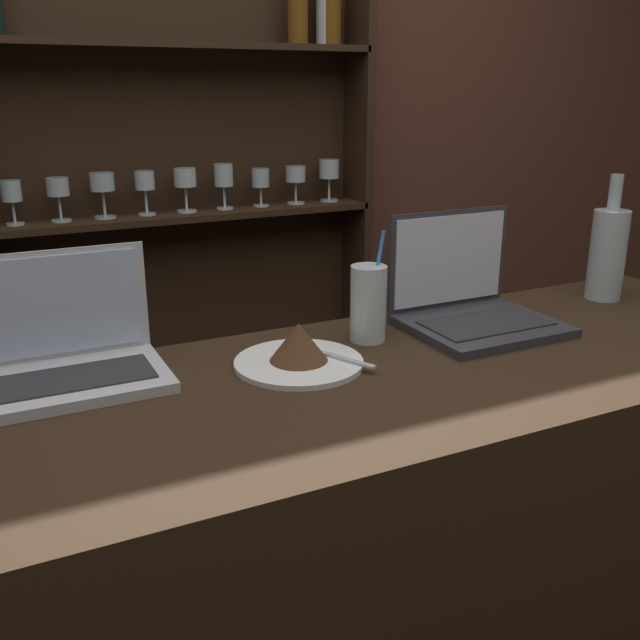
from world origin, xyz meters
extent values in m
cube|color=black|center=(0.00, 0.29, 0.51)|extent=(1.84, 0.58, 1.01)
cube|color=brown|center=(0.00, 1.62, 1.35)|extent=(7.00, 0.06, 2.70)
cube|color=#332114|center=(0.63, 1.50, 1.00)|extent=(0.03, 0.18, 1.99)
cube|color=#332114|center=(0.03, 1.58, 1.00)|extent=(1.24, 0.02, 1.99)
cube|color=#332114|center=(0.03, 1.50, 0.60)|extent=(1.20, 0.18, 0.02)
cube|color=#332114|center=(0.03, 1.50, 1.10)|extent=(1.20, 0.18, 0.02)
cube|color=#332114|center=(0.03, 1.50, 1.60)|extent=(1.20, 0.18, 0.02)
cylinder|color=silver|center=(-0.47, 1.50, 1.11)|extent=(0.05, 0.05, 0.01)
cylinder|color=silver|center=(-0.47, 1.50, 1.14)|extent=(0.01, 0.01, 0.06)
cylinder|color=silver|center=(-0.47, 1.50, 1.20)|extent=(0.06, 0.06, 0.06)
cylinder|color=silver|center=(-0.35, 1.50, 1.11)|extent=(0.06, 0.06, 0.01)
cylinder|color=silver|center=(-0.35, 1.50, 1.15)|extent=(0.01, 0.01, 0.07)
cylinder|color=silver|center=(-0.35, 1.50, 1.21)|extent=(0.06, 0.06, 0.05)
cylinder|color=silver|center=(-0.22, 1.50, 1.11)|extent=(0.06, 0.06, 0.01)
cylinder|color=silver|center=(-0.22, 1.50, 1.15)|extent=(0.01, 0.01, 0.08)
cylinder|color=silver|center=(-0.22, 1.50, 1.21)|extent=(0.07, 0.07, 0.05)
cylinder|color=silver|center=(-0.10, 1.50, 1.11)|extent=(0.05, 0.05, 0.01)
cylinder|color=silver|center=(-0.10, 1.50, 1.15)|extent=(0.01, 0.01, 0.07)
cylinder|color=silver|center=(-0.10, 1.50, 1.21)|extent=(0.06, 0.06, 0.06)
cylinder|color=silver|center=(0.03, 1.50, 1.11)|extent=(0.06, 0.06, 0.01)
cylinder|color=silver|center=(0.03, 1.50, 1.15)|extent=(0.01, 0.01, 0.07)
cylinder|color=silver|center=(0.03, 1.50, 1.21)|extent=(0.07, 0.07, 0.06)
cylinder|color=silver|center=(0.15, 1.50, 1.11)|extent=(0.05, 0.05, 0.01)
cylinder|color=silver|center=(0.15, 1.50, 1.15)|extent=(0.01, 0.01, 0.07)
cylinder|color=silver|center=(0.15, 1.50, 1.22)|extent=(0.06, 0.06, 0.07)
cylinder|color=silver|center=(0.28, 1.50, 1.11)|extent=(0.05, 0.05, 0.01)
cylinder|color=silver|center=(0.28, 1.50, 1.14)|extent=(0.01, 0.01, 0.06)
cylinder|color=silver|center=(0.28, 1.50, 1.20)|extent=(0.06, 0.06, 0.06)
cylinder|color=silver|center=(0.40, 1.50, 1.11)|extent=(0.06, 0.06, 0.01)
cylinder|color=silver|center=(0.40, 1.50, 1.15)|extent=(0.01, 0.01, 0.07)
cylinder|color=silver|center=(0.40, 1.50, 1.21)|extent=(0.07, 0.07, 0.05)
cylinder|color=silver|center=(0.53, 1.50, 1.11)|extent=(0.06, 0.06, 0.01)
cylinder|color=silver|center=(0.53, 1.50, 1.15)|extent=(0.01, 0.01, 0.07)
cylinder|color=silver|center=(0.53, 1.50, 1.22)|extent=(0.07, 0.07, 0.06)
cylinder|color=brown|center=(0.52, 1.50, 1.70)|extent=(0.08, 0.08, 0.19)
cylinder|color=brown|center=(0.41, 1.50, 1.70)|extent=(0.06, 0.06, 0.20)
cylinder|color=#B2C1C6|center=(0.51, 1.50, 1.69)|extent=(0.06, 0.06, 0.17)
cube|color=silver|center=(-0.49, 0.46, 1.02)|extent=(0.33, 0.20, 0.02)
cube|color=#28282B|center=(-0.49, 0.45, 1.03)|extent=(0.28, 0.11, 0.00)
cube|color=silver|center=(-0.49, 0.56, 1.13)|extent=(0.33, 0.00, 0.19)
cube|color=silver|center=(-0.49, 0.55, 1.13)|extent=(0.31, 0.01, 0.17)
cube|color=#333338|center=(0.31, 0.39, 1.02)|extent=(0.29, 0.25, 0.02)
cube|color=#28282B|center=(0.31, 0.38, 1.03)|extent=(0.25, 0.14, 0.00)
cube|color=#333338|center=(0.31, 0.51, 1.14)|extent=(0.29, 0.00, 0.21)
cube|color=white|center=(0.31, 0.51, 1.14)|extent=(0.27, 0.01, 0.19)
cylinder|color=white|center=(-0.10, 0.38, 1.02)|extent=(0.23, 0.23, 0.01)
cone|color=#51301C|center=(-0.10, 0.38, 1.06)|extent=(0.10, 0.10, 0.07)
cube|color=#B7B7BC|center=(-0.04, 0.36, 1.03)|extent=(0.08, 0.16, 0.00)
cylinder|color=silver|center=(0.07, 0.44, 1.09)|extent=(0.07, 0.07, 0.15)
cylinder|color=#338CD8|center=(0.08, 0.44, 1.12)|extent=(0.04, 0.01, 0.21)
cylinder|color=#B2C1C6|center=(0.70, 0.45, 1.12)|extent=(0.08, 0.08, 0.20)
cylinder|color=#B2C1C6|center=(0.70, 0.45, 1.26)|extent=(0.03, 0.03, 0.08)
camera|label=1|loc=(-0.59, -0.68, 1.48)|focal=40.00mm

